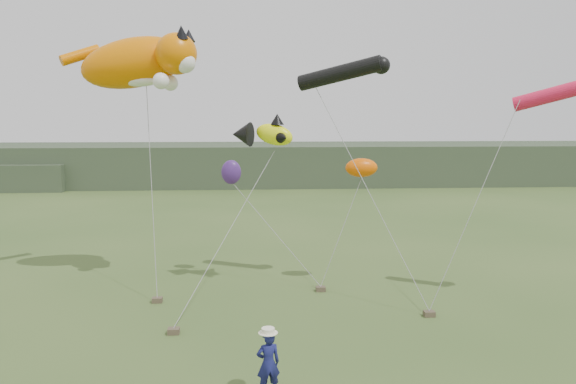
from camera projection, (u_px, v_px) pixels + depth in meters
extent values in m
cube|color=#2D3D28|center=(254.00, 163.00, 58.72)|extent=(90.00, 12.00, 4.00)
imported|color=navy|center=(268.00, 363.00, 13.87)|extent=(0.67, 0.51, 1.64)
cube|color=brown|center=(157.00, 300.00, 20.88)|extent=(0.37, 0.29, 0.19)
cube|color=brown|center=(174.00, 331.00, 17.86)|extent=(0.37, 0.29, 0.19)
cube|color=brown|center=(429.00, 314.00, 19.43)|extent=(0.37, 0.29, 0.19)
cube|color=brown|center=(321.00, 289.00, 22.23)|extent=(0.37, 0.29, 0.19)
ellipsoid|color=orange|center=(134.00, 63.00, 22.65)|extent=(4.67, 2.11, 2.76)
sphere|color=orange|center=(176.00, 54.00, 21.84)|extent=(1.62, 1.62, 1.62)
cone|color=black|center=(181.00, 32.00, 21.31)|extent=(0.50, 0.61, 0.61)
cone|color=black|center=(189.00, 35.00, 22.21)|extent=(0.50, 0.58, 0.57)
sphere|color=white|center=(185.00, 63.00, 21.65)|extent=(0.81, 0.81, 0.81)
ellipsoid|color=white|center=(138.00, 80.00, 22.49)|extent=(1.58, 0.79, 0.49)
sphere|color=white|center=(161.00, 81.00, 21.42)|extent=(0.63, 0.63, 0.63)
sphere|color=white|center=(170.00, 83.00, 22.67)|extent=(0.63, 0.63, 0.63)
cylinder|color=orange|center=(80.00, 55.00, 23.16)|extent=(1.68, 1.23, 0.98)
ellipsoid|color=#F4FF0D|center=(274.00, 135.00, 21.84)|extent=(1.77, 1.19, 1.12)
cone|color=black|center=(241.00, 134.00, 22.08)|extent=(1.05, 1.17, 0.97)
cone|color=black|center=(277.00, 119.00, 21.77)|extent=(0.54, 0.54, 0.43)
cone|color=black|center=(284.00, 138.00, 21.34)|extent=(0.57, 0.60, 0.43)
cone|color=black|center=(282.00, 137.00, 22.41)|extent=(0.57, 0.60, 0.43)
cylinder|color=black|center=(340.00, 73.00, 22.06)|extent=(3.36, 2.14, 1.31)
sphere|color=black|center=(381.00, 65.00, 21.58)|extent=(0.68, 0.68, 0.68)
cylinder|color=#E41943|center=(556.00, 94.00, 19.80)|extent=(2.74, 1.97, 1.26)
ellipsoid|color=#F55D02|center=(361.00, 168.00, 22.41)|extent=(1.30, 0.76, 0.76)
ellipsoid|color=#472272|center=(231.00, 172.00, 23.69)|extent=(0.84, 0.56, 1.03)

